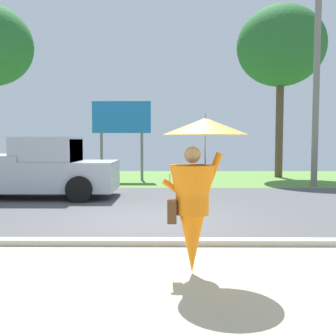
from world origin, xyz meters
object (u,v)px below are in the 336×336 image
(monk_pedestrian, at_px, (196,188))
(utility_pole, at_px, (316,80))
(roadside_billboard, at_px, (121,123))
(tree_center_back, at_px, (281,47))
(pickup_truck, at_px, (33,170))

(monk_pedestrian, xyz_separation_m, utility_pole, (5.23, 10.02, 2.90))
(monk_pedestrian, height_order, utility_pole, utility_pole)
(roadside_billboard, distance_m, tree_center_back, 8.36)
(monk_pedestrian, distance_m, tree_center_back, 15.44)
(monk_pedestrian, distance_m, roadside_billboard, 12.63)
(monk_pedestrian, distance_m, pickup_truck, 8.38)
(monk_pedestrian, bearing_deg, tree_center_back, 56.35)
(monk_pedestrian, relative_size, roadside_billboard, 0.61)
(monk_pedestrian, height_order, roadside_billboard, roadside_billboard)
(utility_pole, bearing_deg, pickup_truck, -162.85)
(pickup_truck, height_order, utility_pole, utility_pole)
(utility_pole, bearing_deg, roadside_billboard, 163.59)
(monk_pedestrian, relative_size, tree_center_back, 0.26)
(monk_pedestrian, height_order, pickup_truck, monk_pedestrian)
(pickup_truck, distance_m, tree_center_back, 12.82)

